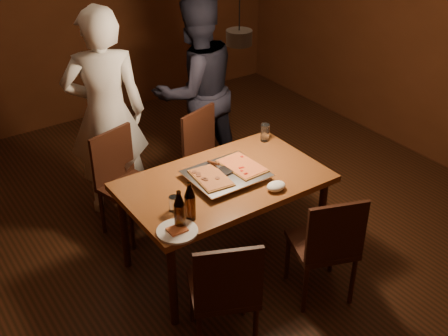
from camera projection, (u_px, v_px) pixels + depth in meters
room_shell at (238, 86)px, 3.99m from camera, size 6.00×6.00×6.00m
dining_table at (224, 188)px, 4.17m from camera, size 1.50×0.90×0.75m
chair_far_left at (123, 174)px, 4.61m from camera, size 0.52×0.52×0.49m
chair_far_right at (208, 150)px, 4.95m from camera, size 0.53×0.53×0.49m
chair_near_left at (225, 285)px, 3.47m from camera, size 0.55×0.55×0.49m
chair_near_right at (328, 240)px, 3.86m from camera, size 0.54×0.54×0.49m
pizza_tray at (226, 176)px, 4.13m from camera, size 0.56×0.47×0.05m
pizza_meat at (211, 178)px, 4.04m from camera, size 0.25×0.36×0.02m
pizza_cheese at (242, 166)px, 4.19m from camera, size 0.25×0.38×0.02m
spatula at (224, 171)px, 4.12m from camera, size 0.12×0.25×0.04m
beer_bottle_a at (179, 210)px, 3.56m from camera, size 0.07×0.07×0.28m
beer_bottle_b at (190, 201)px, 3.64m from camera, size 0.07×0.07×0.28m
water_glass_left at (174, 204)px, 3.76m from camera, size 0.07×0.07×0.11m
water_glass_right at (265, 133)px, 4.62m from camera, size 0.07×0.07×0.15m
plate_slice at (177, 231)px, 3.58m from camera, size 0.27×0.27×0.03m
napkin at (276, 186)px, 3.99m from camera, size 0.15×0.11×0.06m
diner_white at (106, 114)px, 4.69m from camera, size 0.79×0.65×1.85m
diner_dark at (196, 91)px, 5.20m from camera, size 0.87×0.68×1.79m
pendant_lamp at (239, 36)px, 3.80m from camera, size 0.18×0.18×1.10m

